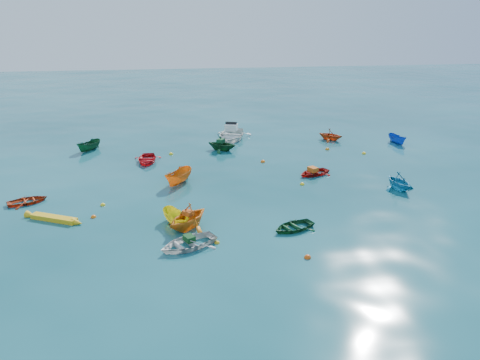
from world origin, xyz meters
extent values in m
plane|color=#093D46|center=(0.00, 0.00, 0.00)|extent=(160.00, 160.00, 0.00)
imported|color=beige|center=(-4.21, -4.08, 0.00)|extent=(3.94, 3.54, 0.67)
imported|color=orange|center=(-4.10, -1.70, 0.00)|extent=(4.01, 4.02, 1.61)
imported|color=yellow|center=(-4.75, -1.23, 0.00)|extent=(2.06, 2.86, 1.04)
imported|color=#0F421F|center=(2.02, -2.78, 0.00)|extent=(3.16, 2.76, 0.55)
imported|color=teal|center=(11.20, 2.59, 0.00)|extent=(2.65, 2.94, 1.36)
imported|color=#AD2F0E|center=(-14.55, 3.69, 0.00)|extent=(3.01, 2.63, 0.52)
imported|color=orange|center=(-4.44, 5.98, 0.00)|extent=(2.65, 3.20, 1.19)
imported|color=#0F411D|center=(-0.32, 14.32, 0.00)|extent=(3.51, 3.38, 1.42)
imported|color=#AB130E|center=(6.05, 6.48, 0.00)|extent=(3.22, 2.83, 0.55)
imported|color=#0D3BA8|center=(16.78, 14.29, 0.00)|extent=(1.28, 2.59, 0.96)
imported|color=red|center=(-7.02, 11.73, 0.00)|extent=(2.45, 3.33, 0.67)
imported|color=#C54412|center=(10.76, 16.38, 0.00)|extent=(3.17, 3.14, 1.27)
imported|color=#104726|center=(-12.37, 16.00, 0.00)|extent=(2.42, 2.81, 1.05)
imported|color=white|center=(1.07, 18.24, 0.00)|extent=(5.03, 5.94, 1.65)
cube|color=#104018|center=(-4.12, -4.03, 0.49)|extent=(0.72, 0.79, 0.31)
cube|color=#CD4C15|center=(-4.06, -1.66, 0.95)|extent=(0.73, 0.73, 0.29)
cube|color=#114723|center=(-0.40, 14.37, 0.89)|extent=(0.84, 0.91, 0.35)
cube|color=#D75D16|center=(5.96, 6.44, 0.45)|extent=(0.81, 0.90, 0.36)
sphere|color=orange|center=(-3.54, -1.17, 0.00)|extent=(0.32, 0.32, 0.32)
sphere|color=gold|center=(-2.59, -3.89, 0.00)|extent=(0.29, 0.29, 0.29)
sphere|color=#DF4A0C|center=(1.90, -6.21, 0.00)|extent=(0.36, 0.36, 0.36)
sphere|color=yellow|center=(-9.52, 2.53, 0.00)|extent=(0.34, 0.34, 0.34)
sphere|color=orange|center=(-9.86, 0.65, 0.00)|extent=(0.33, 0.33, 0.33)
sphere|color=yellow|center=(4.57, 4.43, 0.00)|extent=(0.33, 0.33, 0.33)
sphere|color=orange|center=(2.74, 10.24, 0.00)|extent=(0.39, 0.39, 0.39)
sphere|color=yellow|center=(-4.97, 13.67, 0.00)|extent=(0.37, 0.37, 0.37)
sphere|color=orange|center=(9.38, 13.11, 0.00)|extent=(0.38, 0.38, 0.38)
sphere|color=yellow|center=(12.20, 11.32, 0.00)|extent=(0.37, 0.37, 0.37)
camera|label=1|loc=(-4.70, -26.91, 12.07)|focal=35.00mm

